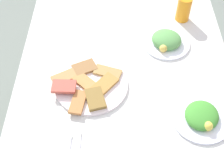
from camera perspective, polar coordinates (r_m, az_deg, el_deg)
The scene contains 5 objects.
dining_table at distance 1.39m, azimuth 2.28°, elevation -2.40°, with size 1.08×0.90×0.77m.
pide_platter at distance 1.28m, azimuth -4.03°, elevation -1.83°, with size 0.30×0.31×0.04m.
salad_plate_greens at distance 1.23m, azimuth 15.73°, elevation -7.27°, with size 0.22×0.22×0.05m.
salad_plate_rice at distance 1.45m, azimuth 9.68°, elevation 5.94°, with size 0.21×0.21×0.06m.
soda_can at distance 1.58m, azimuth 12.70°, elevation 11.39°, with size 0.07×0.07×0.12m, color orange.
Camera 1 is at (0.86, -0.05, 1.78)m, focal length 51.17 mm.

